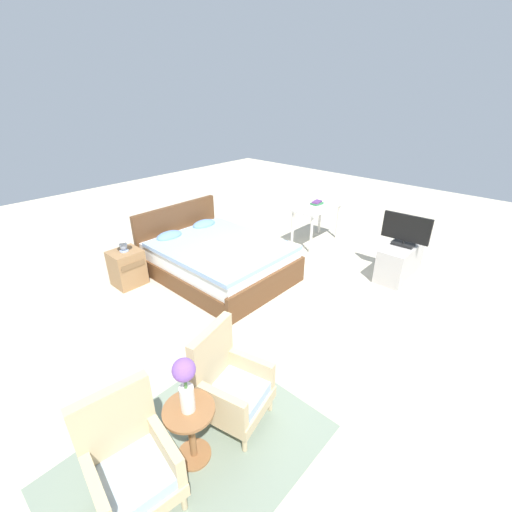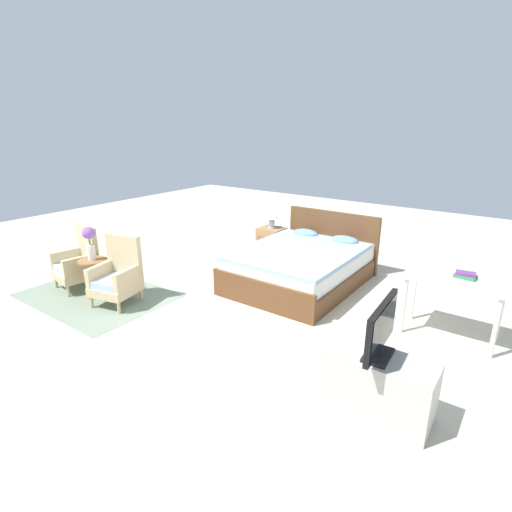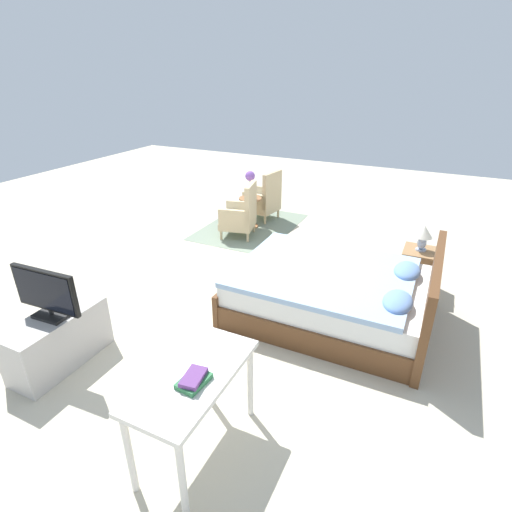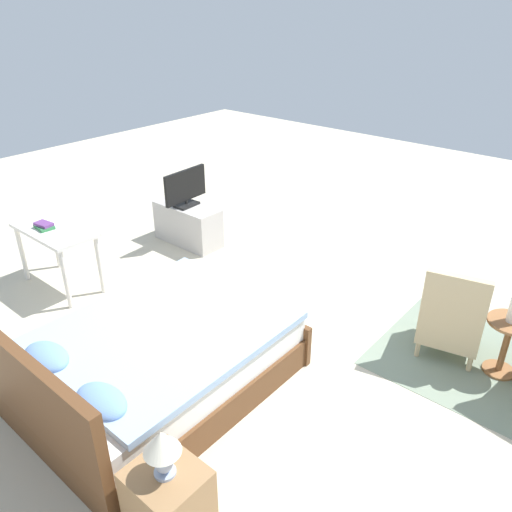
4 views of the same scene
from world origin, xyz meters
TOP-DOWN VIEW (x-y plane):
  - ground_plane at (0.00, 0.00)m, footprint 16.00×16.00m
  - floor_rug at (-2.09, -0.98)m, footprint 2.10×1.50m
  - bed at (0.08, 1.16)m, footprint 1.63×2.17m
  - armchair_by_window_left at (-2.57, -0.92)m, footprint 0.61×0.61m
  - armchair_by_window_right at (-1.62, -0.92)m, footprint 0.65×0.65m
  - side_table at (-2.09, -0.98)m, footprint 0.40×0.40m
  - flower_vase at (-2.09, -0.98)m, footprint 0.17×0.17m
  - nightstand at (-1.02, 1.95)m, footprint 0.44×0.41m
  - table_lamp at (-1.02, 1.95)m, footprint 0.22×0.22m
  - tv_stand at (2.02, -1.00)m, footprint 0.96×0.40m
  - tv_flatscreen at (2.02, -1.00)m, footprint 0.22×0.71m
  - vanity_desk at (2.27, 0.74)m, footprint 1.04×0.52m
  - book_stack at (2.34, 0.81)m, footprint 0.24×0.18m

SIDE VIEW (x-z plane):
  - ground_plane at x=0.00m, z-range 0.00..0.00m
  - floor_rug at x=-2.09m, z-range 0.00..0.01m
  - tv_stand at x=2.02m, z-range 0.00..0.54m
  - nightstand at x=-1.02m, z-range 0.00..0.55m
  - bed at x=0.08m, z-range -0.18..0.78m
  - side_table at x=-2.09m, z-range 0.07..0.62m
  - armchair_by_window_left at x=-2.57m, z-range -0.08..0.84m
  - armchair_by_window_right at x=-1.62m, z-range -0.08..0.84m
  - vanity_desk at x=2.27m, z-range 0.26..0.99m
  - book_stack at x=2.34m, z-range 0.73..0.80m
  - table_lamp at x=-1.02m, z-range 0.60..0.93m
  - tv_flatscreen at x=2.02m, z-range 0.55..1.04m
  - flower_vase at x=-2.09m, z-range 0.60..1.08m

